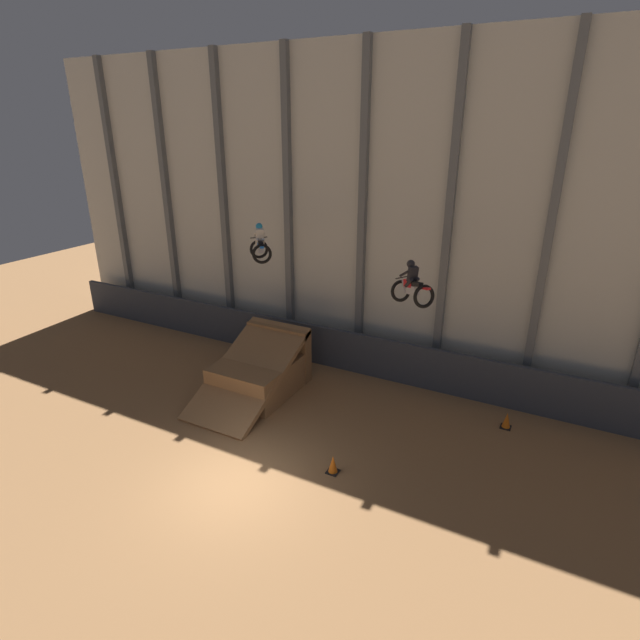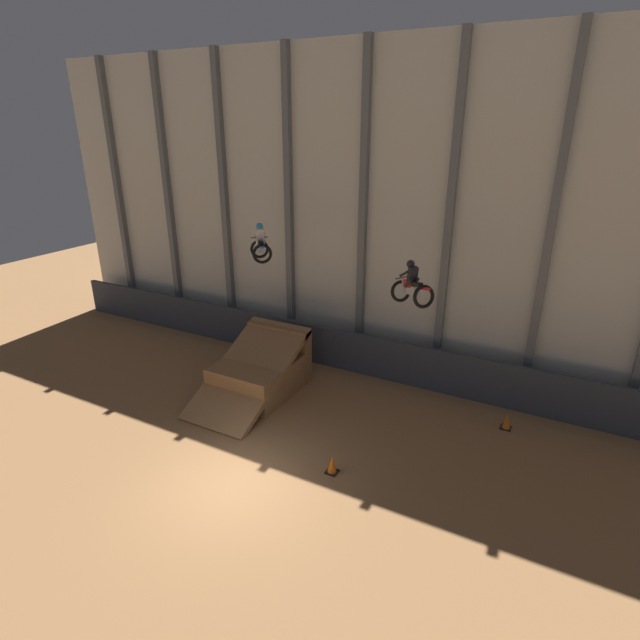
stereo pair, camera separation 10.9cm
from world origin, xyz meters
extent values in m
plane|color=#996B42|center=(0.00, 0.00, 0.00)|extent=(60.00, 60.00, 0.00)
cube|color=beige|center=(0.00, 9.12, 6.35)|extent=(32.00, 0.12, 12.70)
cube|color=slate|center=(-13.51, 8.92, 6.35)|extent=(0.28, 0.28, 12.70)
cube|color=slate|center=(-10.13, 8.92, 6.35)|extent=(0.28, 0.28, 12.70)
cube|color=slate|center=(-6.76, 8.92, 6.35)|extent=(0.28, 0.28, 12.70)
cube|color=slate|center=(-3.38, 8.92, 6.35)|extent=(0.28, 0.28, 12.70)
cube|color=slate|center=(0.00, 8.92, 6.35)|extent=(0.28, 0.28, 12.70)
cube|color=slate|center=(3.38, 8.92, 6.35)|extent=(0.28, 0.28, 12.70)
cube|color=slate|center=(6.76, 8.92, 6.35)|extent=(0.28, 0.28, 12.70)
cube|color=#383D47|center=(0.00, 8.15, 0.87)|extent=(31.36, 0.20, 1.75)
cube|color=olive|center=(-2.46, 4.99, 0.66)|extent=(2.70, 3.39, 1.32)
cube|color=olive|center=(-2.46, 6.44, 1.10)|extent=(2.76, 0.50, 2.19)
cube|color=#996B42|center=(-2.46, 4.27, 1.10)|extent=(2.76, 4.92, 2.38)
torus|color=black|center=(-3.43, 6.73, 5.17)|extent=(0.69, 0.60, 0.74)
torus|color=black|center=(-2.56, 5.64, 5.32)|extent=(0.69, 0.60, 0.74)
cube|color=#B7B7BC|center=(-2.97, 6.16, 5.37)|extent=(0.48, 0.54, 0.33)
cube|color=blue|center=(-3.09, 6.30, 5.55)|extent=(0.45, 0.49, 0.29)
cube|color=black|center=(-2.84, 6.00, 5.62)|extent=(0.48, 0.54, 0.18)
cube|color=blue|center=(-2.51, 5.59, 5.59)|extent=(0.34, 0.37, 0.10)
cylinder|color=#B7B7BC|center=(-3.33, 6.61, 5.43)|extent=(0.24, 0.28, 0.51)
cylinder|color=black|center=(-3.32, 6.60, 5.67)|extent=(0.49, 0.49, 0.04)
cube|color=silver|center=(-2.98, 6.17, 5.87)|extent=(0.39, 0.39, 0.53)
sphere|color=#2393CC|center=(-3.07, 6.28, 6.18)|extent=(0.38, 0.39, 0.29)
cylinder|color=silver|center=(-3.10, 6.12, 5.61)|extent=(0.33, 0.37, 0.36)
cylinder|color=silver|center=(-2.91, 6.27, 5.61)|extent=(0.33, 0.37, 0.36)
cylinder|color=silver|center=(-3.26, 6.26, 5.87)|extent=(0.38, 0.44, 0.30)
cylinder|color=silver|center=(-3.01, 6.46, 5.87)|extent=(0.38, 0.44, 0.30)
torus|color=black|center=(2.74, 5.85, 4.64)|extent=(0.66, 0.71, 0.74)
torus|color=black|center=(3.78, 4.94, 4.89)|extent=(0.66, 0.71, 0.74)
cube|color=#B7B7BC|center=(3.28, 5.38, 4.90)|extent=(0.54, 0.51, 0.37)
cube|color=red|center=(3.13, 5.51, 5.06)|extent=(0.49, 0.46, 0.31)
cube|color=black|center=(3.42, 5.25, 5.15)|extent=(0.54, 0.50, 0.22)
cube|color=red|center=(3.82, 4.91, 5.17)|extent=(0.37, 0.35, 0.12)
cylinder|color=#B7B7BC|center=(2.85, 5.76, 4.91)|extent=(0.29, 0.27, 0.50)
cylinder|color=black|center=(2.84, 5.76, 5.16)|extent=(0.37, 0.58, 0.04)
cube|color=black|center=(3.24, 5.42, 5.39)|extent=(0.37, 0.37, 0.52)
sphere|color=black|center=(3.12, 5.52, 5.69)|extent=(0.40, 0.39, 0.30)
cylinder|color=black|center=(3.15, 5.33, 5.13)|extent=(0.35, 0.33, 0.38)
cylinder|color=black|center=(3.31, 5.51, 5.13)|extent=(0.35, 0.33, 0.38)
cylinder|color=black|center=(2.95, 5.45, 5.37)|extent=(0.42, 0.38, 0.33)
cylinder|color=black|center=(3.16, 5.69, 5.37)|extent=(0.42, 0.38, 0.33)
cube|color=black|center=(2.27, 1.84, 0.01)|extent=(0.36, 0.36, 0.03)
cone|color=orange|center=(2.27, 1.84, 0.31)|extent=(0.28, 0.28, 0.55)
cube|color=black|center=(6.52, 6.74, 0.01)|extent=(0.36, 0.36, 0.03)
cone|color=orange|center=(6.52, 6.74, 0.31)|extent=(0.28, 0.28, 0.55)
camera|label=1|loc=(7.61, -9.22, 9.80)|focal=28.00mm
camera|label=2|loc=(7.71, -9.17, 9.80)|focal=28.00mm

